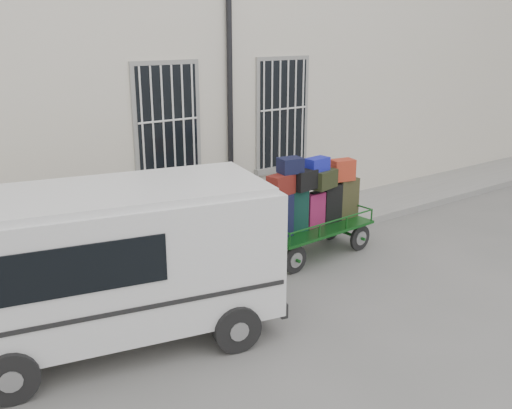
{
  "coord_description": "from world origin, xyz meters",
  "views": [
    {
      "loc": [
        -5.2,
        -6.44,
        3.96
      ],
      "look_at": [
        0.18,
        1.0,
        1.13
      ],
      "focal_mm": 40.0,
      "sensor_mm": 36.0,
      "label": 1
    }
  ],
  "objects": [
    {
      "name": "ground",
      "position": [
        0.0,
        0.0,
        0.0
      ],
      "size": [
        80.0,
        80.0,
        0.0
      ],
      "primitive_type": "plane",
      "color": "slate",
      "rests_on": "ground"
    },
    {
      "name": "luggage_cart",
      "position": [
        1.3,
        0.81,
        0.97
      ],
      "size": [
        2.55,
        1.1,
        1.89
      ],
      "rotation": [
        0.0,
        0.0,
        0.06
      ],
      "color": "black",
      "rests_on": "ground"
    },
    {
      "name": "sidewalk",
      "position": [
        0.0,
        2.2,
        0.07
      ],
      "size": [
        24.0,
        1.7,
        0.15
      ],
      "primitive_type": "cube",
      "color": "gray",
      "rests_on": "ground"
    },
    {
      "name": "building",
      "position": [
        0.0,
        5.5,
        3.0
      ],
      "size": [
        24.0,
        5.15,
        6.0
      ],
      "color": "beige",
      "rests_on": "ground"
    },
    {
      "name": "van",
      "position": [
        -2.74,
        0.06,
        1.2
      ],
      "size": [
        4.41,
        2.57,
        2.09
      ],
      "rotation": [
        0.0,
        0.0,
        -0.22
      ],
      "color": "white",
      "rests_on": "ground"
    }
  ]
}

